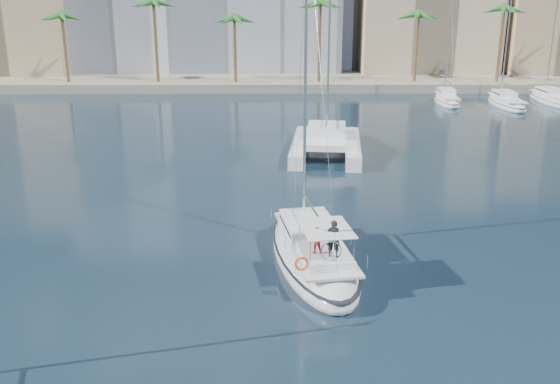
{
  "coord_description": "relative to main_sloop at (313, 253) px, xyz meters",
  "views": [
    {
      "loc": [
        -0.84,
        -27.88,
        13.11
      ],
      "look_at": [
        -0.59,
        1.5,
        3.53
      ],
      "focal_mm": 40.0,
      "sensor_mm": 36.0,
      "label": 1
    }
  ],
  "objects": [
    {
      "name": "moored_yacht_a",
      "position": [
        18.93,
        46.23,
        -0.53
      ],
      "size": [
        3.37,
        9.52,
        11.9
      ],
      "primitive_type": null,
      "rotation": [
        0.0,
        0.0,
        -0.07
      ],
      "color": "silver",
      "rests_on": "ground"
    },
    {
      "name": "palm_right",
      "position": [
        32.93,
        56.23,
        9.75
      ],
      "size": [
        3.6,
        3.6,
        12.3
      ],
      "color": "brown",
      "rests_on": "ground"
    },
    {
      "name": "moored_yacht_b",
      "position": [
        25.43,
        44.23,
        -0.53
      ],
      "size": [
        3.32,
        10.83,
        13.72
      ],
      "primitive_type": null,
      "rotation": [
        0.0,
        0.0,
        -0.02
      ],
      "color": "silver",
      "rests_on": "ground"
    },
    {
      "name": "palm_left",
      "position": [
        -35.07,
        56.23,
        9.75
      ],
      "size": [
        3.6,
        3.6,
        12.3
      ],
      "color": "brown",
      "rests_on": "ground"
    },
    {
      "name": "seagull",
      "position": [
        -0.71,
        -0.79,
        -0.2
      ],
      "size": [
        0.99,
        0.42,
        0.18
      ],
      "color": "silver",
      "rests_on": "ground"
    },
    {
      "name": "palm_centre",
      "position": [
        -1.07,
        56.23,
        9.75
      ],
      "size": [
        3.6,
        3.6,
        12.3
      ],
      "color": "brown",
      "rests_on": "ground"
    },
    {
      "name": "quay",
      "position": [
        -1.07,
        60.23,
        0.07
      ],
      "size": [
        120.0,
        14.0,
        1.2
      ],
      "primitive_type": "cube",
      "color": "gray",
      "rests_on": "ground"
    },
    {
      "name": "ground",
      "position": [
        -1.07,
        -0.77,
        -0.53
      ],
      "size": [
        160.0,
        160.0,
        0.0
      ],
      "primitive_type": "plane",
      "color": "black",
      "rests_on": "ground"
    },
    {
      "name": "moored_yacht_c",
      "position": [
        31.93,
        46.23,
        -0.53
      ],
      "size": [
        3.98,
        12.33,
        15.54
      ],
      "primitive_type": null,
      "rotation": [
        0.0,
        0.0,
        0.03
      ],
      "color": "silver",
      "rests_on": "ground"
    },
    {
      "name": "main_sloop",
      "position": [
        0.0,
        0.0,
        0.0
      ],
      "size": [
        5.46,
        12.04,
        17.23
      ],
      "rotation": [
        0.0,
        0.0,
        0.16
      ],
      "color": "silver",
      "rests_on": "ground"
    },
    {
      "name": "catamaran",
      "position": [
        2.37,
        21.81,
        0.59
      ],
      "size": [
        6.66,
        11.64,
        16.35
      ],
      "rotation": [
        0.0,
        0.0,
        -0.1
      ],
      "color": "silver",
      "rests_on": "ground"
    },
    {
      "name": "building_beige",
      "position": [
        20.93,
        69.23,
        9.47
      ],
      "size": [
        20.0,
        14.0,
        20.0
      ],
      "primitive_type": "cube",
      "color": "tan",
      "rests_on": "ground"
    }
  ]
}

